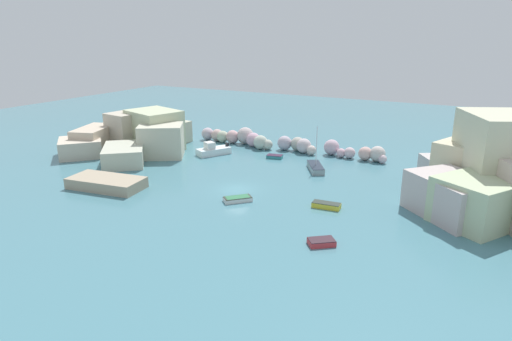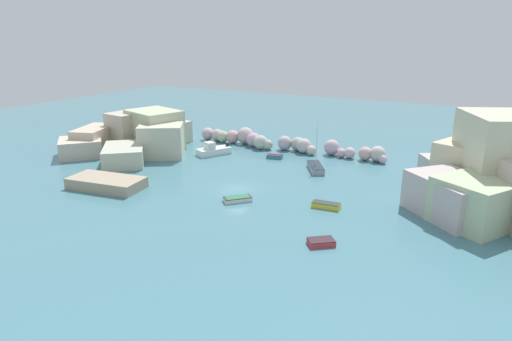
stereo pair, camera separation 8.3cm
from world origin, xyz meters
name	(u,v)px [view 2 (the right image)]	position (x,y,z in m)	size (l,w,h in m)	color
cove_water	(236,189)	(0.00, 0.00, 0.00)	(160.00, 160.00, 0.00)	teal
cliff_headland_left	(139,136)	(-23.34, 9.10, 2.16)	(19.11, 20.70, 6.17)	beige
cliff_headland_right	(491,179)	(26.25, 7.84, 3.12)	(19.78, 21.72, 9.81)	beige
rock_breakwater	(279,142)	(-3.79, 19.57, 1.10)	(31.67, 4.49, 2.76)	#C0ADBA
stone_dock	(107,183)	(-13.86, -6.87, 0.64)	(8.88, 4.18, 1.28)	tan
moored_boat_0	(316,167)	(5.51, 11.56, 0.44)	(3.85, 4.97, 6.03)	#87979C
moored_boat_1	(238,199)	(2.11, -3.27, 0.28)	(3.10, 3.18, 0.52)	silver
moored_boat_2	(108,182)	(-14.62, -5.92, 0.30)	(4.19, 4.01, 0.58)	silver
moored_boat_3	(326,205)	(11.32, -0.48, 0.29)	(3.04, 1.41, 0.59)	yellow
moored_boat_4	(213,150)	(-11.14, 11.89, 0.66)	(4.31, 5.45, 2.01)	white
moored_boat_5	(275,157)	(-2.01, 14.48, 0.25)	(2.53, 1.81, 0.50)	teal
moored_boat_6	(321,242)	(13.87, -8.85, 0.27)	(2.64, 2.49, 0.54)	#C7343A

